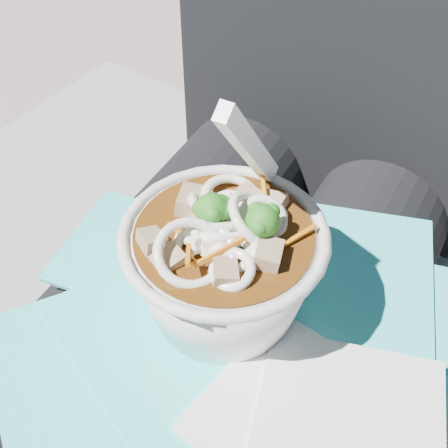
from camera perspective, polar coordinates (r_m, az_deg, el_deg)
The scene contains 6 objects.
stone_ledge at distance 0.92m, azimuth 4.13°, elevation -13.39°, with size 1.00×0.50×0.43m, color gray.
lap at distance 0.61m, azimuth -0.65°, elevation -9.92°, with size 0.32×0.48×0.15m.
person_body at distance 0.63m, azimuth 3.37°, elevation -2.23°, with size 0.34×0.94×0.98m.
plastic_bag at distance 0.51m, azimuth 2.82°, elevation -8.63°, with size 0.40×0.40×0.01m.
napkins at distance 0.46m, azimuth 8.88°, elevation -17.19°, with size 0.19×0.16×0.01m.
udon_bowl at distance 0.47m, azimuth 0.05°, elevation -3.45°, with size 0.19×0.19×0.20m.
Camera 1 is at (0.17, -0.30, 1.00)m, focal length 50.00 mm.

